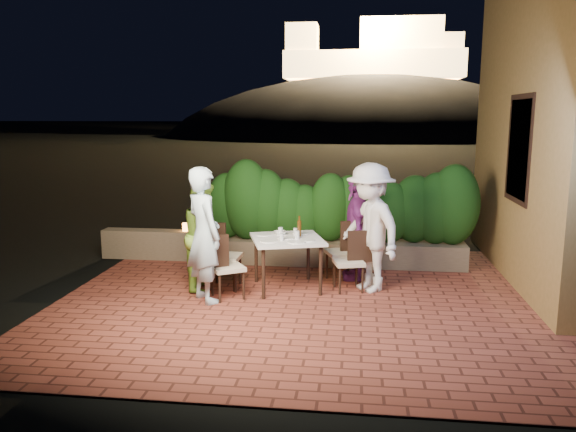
% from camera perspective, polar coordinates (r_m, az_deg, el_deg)
% --- Properties ---
extents(ground, '(400.00, 400.00, 0.00)m').
position_cam_1_polar(ground, '(7.36, 2.78, -9.64)').
color(ground, black).
rests_on(ground, ground).
extents(terrace_floor, '(7.00, 6.00, 0.15)m').
position_cam_1_polar(terrace_floor, '(7.85, 3.05, -8.78)').
color(terrace_floor, brown).
rests_on(terrace_floor, ground).
extents(building_wall, '(1.60, 5.00, 5.00)m').
position_cam_1_polar(building_wall, '(9.43, 26.63, 9.29)').
color(building_wall, olive).
rests_on(building_wall, ground).
extents(window_pane, '(0.08, 1.00, 1.40)m').
position_cam_1_polar(window_pane, '(8.73, 22.60, 6.31)').
color(window_pane, black).
rests_on(window_pane, building_wall).
extents(window_frame, '(0.06, 1.15, 1.55)m').
position_cam_1_polar(window_frame, '(8.73, 22.53, 6.31)').
color(window_frame, black).
rests_on(window_frame, building_wall).
extents(planter, '(4.20, 0.55, 0.40)m').
position_cam_1_polar(planter, '(9.49, 5.04, -3.71)').
color(planter, brown).
rests_on(planter, ground).
extents(hedge, '(4.00, 0.70, 1.10)m').
position_cam_1_polar(hedge, '(9.33, 5.11, 0.77)').
color(hedge, '#153C10').
rests_on(hedge, planter).
extents(parapet, '(2.20, 0.30, 0.50)m').
position_cam_1_polar(parapet, '(10.03, -12.37, -2.85)').
color(parapet, brown).
rests_on(parapet, ground).
extents(hill, '(52.00, 40.00, 22.00)m').
position_cam_1_polar(hill, '(67.23, 8.32, 4.63)').
color(hill, black).
rests_on(hill, ground).
extents(fortress, '(26.00, 8.00, 8.00)m').
position_cam_1_polar(fortress, '(67.40, 8.65, 16.99)').
color(fortress, '#FFCC7A').
rests_on(fortress, hill).
extents(dining_table, '(1.21, 1.21, 0.75)m').
position_cam_1_polar(dining_table, '(8.10, -0.09, -4.83)').
color(dining_table, white).
rests_on(dining_table, ground).
extents(plate_nw, '(0.23, 0.23, 0.01)m').
position_cam_1_polar(plate_nw, '(7.78, -1.99, -2.57)').
color(plate_nw, white).
rests_on(plate_nw, dining_table).
extents(plate_sw, '(0.21, 0.21, 0.01)m').
position_cam_1_polar(plate_sw, '(8.20, -2.49, -1.91)').
color(plate_sw, white).
rests_on(plate_sw, dining_table).
extents(plate_ne, '(0.23, 0.23, 0.01)m').
position_cam_1_polar(plate_ne, '(7.85, 1.92, -2.45)').
color(plate_ne, white).
rests_on(plate_ne, dining_table).
extents(plate_se, '(0.23, 0.23, 0.01)m').
position_cam_1_polar(plate_se, '(8.30, 1.29, -1.76)').
color(plate_se, white).
rests_on(plate_se, dining_table).
extents(plate_centre, '(0.24, 0.24, 0.01)m').
position_cam_1_polar(plate_centre, '(7.98, -0.24, -2.24)').
color(plate_centre, white).
rests_on(plate_centre, dining_table).
extents(plate_front, '(0.24, 0.24, 0.01)m').
position_cam_1_polar(plate_front, '(7.72, 0.88, -2.66)').
color(plate_front, white).
rests_on(plate_front, dining_table).
extents(glass_nw, '(0.06, 0.06, 0.10)m').
position_cam_1_polar(glass_nw, '(7.82, -0.66, -2.17)').
color(glass_nw, silver).
rests_on(glass_nw, dining_table).
extents(glass_sw, '(0.07, 0.07, 0.12)m').
position_cam_1_polar(glass_sw, '(8.18, -0.77, -1.56)').
color(glass_sw, silver).
rests_on(glass_sw, dining_table).
extents(glass_ne, '(0.07, 0.07, 0.12)m').
position_cam_1_polar(glass_ne, '(7.93, 0.91, -1.93)').
color(glass_ne, silver).
rests_on(glass_ne, dining_table).
extents(glass_se, '(0.06, 0.06, 0.11)m').
position_cam_1_polar(glass_se, '(8.17, 0.77, -1.61)').
color(glass_se, silver).
rests_on(glass_se, dining_table).
extents(beer_bottle, '(0.06, 0.06, 0.30)m').
position_cam_1_polar(beer_bottle, '(8.09, 1.16, -1.03)').
color(beer_bottle, '#45270B').
rests_on(beer_bottle, dining_table).
extents(bowl, '(0.24, 0.24, 0.05)m').
position_cam_1_polar(bowl, '(8.25, -0.80, -1.71)').
color(bowl, white).
rests_on(bowl, dining_table).
extents(chair_left_front, '(0.57, 0.57, 0.89)m').
position_cam_1_polar(chair_left_front, '(7.73, -6.17, -5.09)').
color(chair_left_front, black).
rests_on(chair_left_front, ground).
extents(chair_left_back, '(0.46, 0.46, 0.96)m').
position_cam_1_polar(chair_left_back, '(8.18, -6.44, -3.99)').
color(chair_left_back, black).
rests_on(chair_left_back, ground).
extents(chair_right_front, '(0.49, 0.49, 0.87)m').
position_cam_1_polar(chair_right_front, '(8.05, 6.19, -4.55)').
color(chair_right_front, black).
rests_on(chair_right_front, ground).
extents(chair_right_back, '(0.55, 0.55, 0.92)m').
position_cam_1_polar(chair_right_back, '(8.48, 5.48, -3.59)').
color(chair_right_back, black).
rests_on(chair_right_back, ground).
extents(diner_blue, '(0.77, 0.79, 1.82)m').
position_cam_1_polar(diner_blue, '(7.54, -8.53, -1.90)').
color(diner_blue, '#A9C9D9').
rests_on(diner_blue, ground).
extents(diner_green, '(0.66, 0.81, 1.56)m').
position_cam_1_polar(diner_green, '(8.13, -8.50, -1.96)').
color(diner_green, '#94CF40').
rests_on(diner_green, ground).
extents(diner_white, '(1.24, 1.36, 1.83)m').
position_cam_1_polar(diner_white, '(7.99, 8.31, -1.17)').
color(diner_white, silver).
rests_on(diner_white, ground).
extents(diner_purple, '(0.44, 0.95, 1.59)m').
position_cam_1_polar(diner_purple, '(8.56, 6.93, -1.18)').
color(diner_purple, '#79297D').
rests_on(diner_purple, ground).
extents(parapet_lamp, '(0.10, 0.10, 0.14)m').
position_cam_1_polar(parapet_lamp, '(9.84, -10.39, -1.12)').
color(parapet_lamp, orange).
rests_on(parapet_lamp, parapet).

